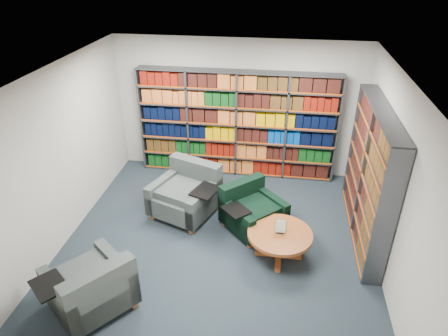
# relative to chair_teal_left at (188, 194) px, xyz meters

# --- Properties ---
(room_shell) EXTENTS (5.02, 5.02, 2.82)m
(room_shell) POSITION_rel_chair_teal_left_xyz_m (0.68, -0.75, 1.03)
(room_shell) COLOR black
(room_shell) RESTS_ON ground
(bookshelf_back) EXTENTS (4.00, 0.28, 2.20)m
(bookshelf_back) POSITION_rel_chair_teal_left_xyz_m (0.68, 1.59, 0.73)
(bookshelf_back) COLOR #47494F
(bookshelf_back) RESTS_ON ground
(bookshelf_right) EXTENTS (0.28, 2.50, 2.20)m
(bookshelf_right) POSITION_rel_chair_teal_left_xyz_m (3.03, -0.15, 0.73)
(bookshelf_right) COLOR #47494F
(bookshelf_right) RESTS_ON ground
(chair_teal_left) EXTENTS (1.36, 1.31, 0.92)m
(chair_teal_left) POSITION_rel_chair_teal_left_xyz_m (0.00, 0.00, 0.00)
(chair_teal_left) COLOR #081735
(chair_teal_left) RESTS_ON ground
(chair_green_right) EXTENTS (1.23, 1.23, 0.79)m
(chair_green_right) POSITION_rel_chair_teal_left_xyz_m (1.16, -0.28, -0.05)
(chair_green_right) COLOR black
(chair_green_right) RESTS_ON ground
(chair_teal_front) EXTENTS (1.35, 1.35, 0.88)m
(chair_teal_front) POSITION_rel_chair_teal_left_xyz_m (-0.72, -2.42, -0.02)
(chair_teal_front) COLOR #081735
(chair_teal_front) RESTS_ON ground
(coffee_table) EXTENTS (1.00, 1.00, 0.70)m
(coffee_table) POSITION_rel_chair_teal_left_xyz_m (1.68, -1.01, 0.00)
(coffee_table) COLOR #A15723
(coffee_table) RESTS_ON ground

